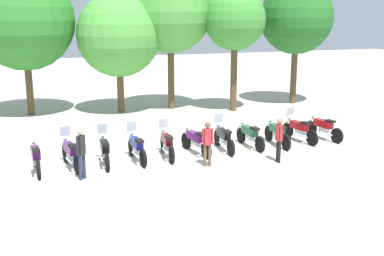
% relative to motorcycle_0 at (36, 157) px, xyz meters
% --- Properties ---
extents(ground_plane, '(80.00, 80.00, 0.00)m').
position_rel_motorcycle_0_xyz_m(ground_plane, '(5.87, 0.28, -0.50)').
color(ground_plane, '#BCB7A8').
extents(motorcycle_0, '(0.62, 2.19, 0.99)m').
position_rel_motorcycle_0_xyz_m(motorcycle_0, '(0.00, 0.00, 0.00)').
color(motorcycle_0, black).
rests_on(motorcycle_0, ground_plane).
extents(motorcycle_1, '(0.65, 2.17, 1.37)m').
position_rel_motorcycle_0_xyz_m(motorcycle_1, '(1.17, 0.15, 0.01)').
color(motorcycle_1, black).
rests_on(motorcycle_1, ground_plane).
extents(motorcycle_2, '(0.62, 2.19, 1.37)m').
position_rel_motorcycle_0_xyz_m(motorcycle_2, '(2.35, 0.08, 0.01)').
color(motorcycle_2, black).
rests_on(motorcycle_2, ground_plane).
extents(motorcycle_3, '(0.62, 2.19, 1.37)m').
position_rel_motorcycle_0_xyz_m(motorcycle_3, '(3.52, 0.12, 0.01)').
color(motorcycle_3, black).
rests_on(motorcycle_3, ground_plane).
extents(motorcycle_4, '(0.62, 2.19, 1.37)m').
position_rel_motorcycle_0_xyz_m(motorcycle_4, '(4.70, 0.24, 0.01)').
color(motorcycle_4, black).
rests_on(motorcycle_4, ground_plane).
extents(motorcycle_5, '(0.68, 2.17, 0.99)m').
position_rel_motorcycle_0_xyz_m(motorcycle_5, '(5.86, 0.34, 0.00)').
color(motorcycle_5, black).
rests_on(motorcycle_5, ground_plane).
extents(motorcycle_6, '(0.62, 2.19, 1.37)m').
position_rel_motorcycle_0_xyz_m(motorcycle_6, '(7.04, 0.38, 0.01)').
color(motorcycle_6, black).
rests_on(motorcycle_6, ground_plane).
extents(motorcycle_7, '(0.62, 2.19, 0.99)m').
position_rel_motorcycle_0_xyz_m(motorcycle_7, '(8.21, 0.46, 0.00)').
color(motorcycle_7, black).
rests_on(motorcycle_7, ground_plane).
extents(motorcycle_8, '(0.62, 2.19, 0.99)m').
position_rel_motorcycle_0_xyz_m(motorcycle_8, '(9.39, 0.39, 0.00)').
color(motorcycle_8, black).
rests_on(motorcycle_8, ground_plane).
extents(motorcycle_9, '(0.64, 2.18, 1.37)m').
position_rel_motorcycle_0_xyz_m(motorcycle_9, '(10.56, 0.64, 0.01)').
color(motorcycle_9, black).
rests_on(motorcycle_9, ground_plane).
extents(motorcycle_10, '(0.67, 2.17, 0.99)m').
position_rel_motorcycle_0_xyz_m(motorcycle_10, '(11.73, 0.64, 0.00)').
color(motorcycle_10, black).
rests_on(motorcycle_10, ground_plane).
extents(person_0, '(0.41, 0.25, 1.61)m').
position_rel_motorcycle_0_xyz_m(person_0, '(5.75, -1.30, 0.43)').
color(person_0, brown).
rests_on(person_0, ground_plane).
extents(person_1, '(0.25, 0.41, 1.65)m').
position_rel_motorcycle_0_xyz_m(person_1, '(8.36, -1.67, 0.46)').
color(person_1, black).
rests_on(person_1, ground_plane).
extents(person_2, '(0.35, 0.32, 1.72)m').
position_rel_motorcycle_0_xyz_m(person_2, '(1.40, -1.30, 0.51)').
color(person_2, '#232D4C').
rests_on(person_2, ground_plane).
extents(tree_1, '(5.07, 5.07, 7.40)m').
position_rel_motorcycle_0_xyz_m(tree_1, '(-0.03, 9.80, 4.35)').
color(tree_1, brown).
rests_on(tree_1, ground_plane).
extents(tree_2, '(4.39, 4.39, 6.30)m').
position_rel_motorcycle_0_xyz_m(tree_2, '(4.58, 8.96, 3.59)').
color(tree_2, brown).
rests_on(tree_2, ground_plane).
extents(tree_3, '(4.46, 4.46, 7.51)m').
position_rel_motorcycle_0_xyz_m(tree_3, '(7.42, 9.07, 4.76)').
color(tree_3, brown).
rests_on(tree_3, ground_plane).
extents(tree_4, '(3.25, 3.25, 6.51)m').
position_rel_motorcycle_0_xyz_m(tree_4, '(10.47, 7.44, 4.34)').
color(tree_4, brown).
rests_on(tree_4, ground_plane).
extents(tree_5, '(4.16, 4.16, 7.02)m').
position_rel_motorcycle_0_xyz_m(tree_5, '(14.66, 8.35, 4.42)').
color(tree_5, brown).
rests_on(tree_5, ground_plane).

